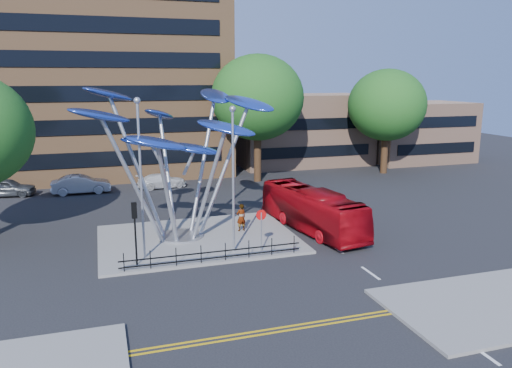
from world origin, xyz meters
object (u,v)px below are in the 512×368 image
object	(u,v)px
leaf_sculpture	(176,129)
pedestrian	(241,217)
parked_car_right	(162,181)
red_bus	(312,210)
street_lamp_left	(140,165)
parked_car_mid	(81,184)
no_entry_sign_island	(261,223)
tree_right	(258,98)
tree_far	(387,105)
street_lamp_right	(233,167)
traffic_light_island	(135,220)
parked_car_left	(7,187)

from	to	relation	value
leaf_sculpture	pedestrian	world-z (taller)	leaf_sculpture
parked_car_right	red_bus	bearing A→B (deg)	-162.50
street_lamp_left	parked_car_mid	world-z (taller)	street_lamp_left
pedestrian	parked_car_mid	bearing A→B (deg)	-69.44
no_entry_sign_island	street_lamp_left	bearing A→B (deg)	171.39
tree_right	tree_far	size ratio (longest dim) A/B	1.12
red_bus	parked_car_right	distance (m)	17.82
street_lamp_left	street_lamp_right	world-z (taller)	street_lamp_left
tree_far	no_entry_sign_island	bearing A→B (deg)	-135.75
traffic_light_island	pedestrian	bearing A→B (deg)	30.37
leaf_sculpture	parked_car_mid	bearing A→B (deg)	112.51
tree_far	pedestrian	bearing A→B (deg)	-142.42
tree_far	street_lamp_right	size ratio (longest dim) A/B	1.30
leaf_sculpture	parked_car_left	distance (m)	20.78
leaf_sculpture	red_bus	xyz separation A→B (m)	(8.67, -0.86, -5.48)
tree_right	no_entry_sign_island	size ratio (longest dim) A/B	4.94
tree_right	parked_car_right	bearing A→B (deg)	-178.70
parked_car_left	parked_car_right	bearing A→B (deg)	-83.12
pedestrian	parked_car_right	xyz separation A→B (m)	(-3.23, 15.22, -0.41)
street_lamp_left	no_entry_sign_island	world-z (taller)	street_lamp_left
tree_right	parked_car_left	size ratio (longest dim) A/B	2.68
leaf_sculpture	traffic_light_island	distance (m)	6.65
street_lamp_left	red_bus	xyz separation A→B (m)	(11.10, 2.32, -3.97)
leaf_sculpture	street_lamp_left	size ratio (longest dim) A/B	1.45
traffic_light_island	parked_car_mid	bearing A→B (deg)	99.67
street_lamp_right	parked_car_right	distance (m)	19.39
pedestrian	parked_car_left	bearing A→B (deg)	-57.88
tree_far	leaf_sculpture	distance (m)	28.53
no_entry_sign_island	traffic_light_island	bearing A→B (deg)	-179.87
tree_far	street_lamp_right	xyz separation A→B (m)	(-21.50, -19.00, -2.01)
street_lamp_left	traffic_light_island	size ratio (longest dim) A/B	2.57
parked_car_mid	parked_car_left	bearing A→B (deg)	81.99
parked_car_left	parked_car_right	world-z (taller)	parked_car_left
street_lamp_right	no_entry_sign_island	world-z (taller)	street_lamp_right
leaf_sculpture	parked_car_left	xyz separation A→B (m)	(-12.18, 15.69, -6.10)
street_lamp_right	parked_car_mid	xyz separation A→B (m)	(-8.76, 18.62, -4.28)
street_lamp_right	pedestrian	xyz separation A→B (m)	(1.45, 3.57, -4.04)
leaf_sculpture	parked_car_left	size ratio (longest dim) A/B	2.81
street_lamp_left	red_bus	bearing A→B (deg)	11.83
traffic_light_island	parked_car_right	distance (m)	19.75
traffic_light_island	red_bus	xyz separation A→B (m)	(11.60, 3.32, -1.23)
leaf_sculpture	red_bus	size ratio (longest dim) A/B	1.27
street_lamp_right	parked_car_mid	world-z (taller)	street_lamp_right
red_bus	parked_car_left	bearing A→B (deg)	133.08
tree_right	parked_car_right	distance (m)	11.86
tree_far	parked_car_left	bearing A→B (deg)	179.41
no_entry_sign_island	parked_car_mid	world-z (taller)	no_entry_sign_island
tree_far	tree_right	bearing A→B (deg)	-180.00
red_bus	parked_car_left	distance (m)	26.63
leaf_sculpture	street_lamp_left	world-z (taller)	leaf_sculpture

